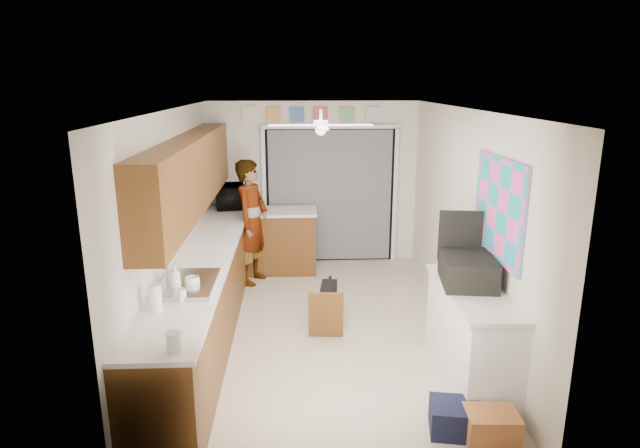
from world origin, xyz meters
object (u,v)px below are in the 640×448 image
object	(u,v)px
man	(252,222)
dog	(328,301)
soap_bottle	(175,277)
paper_towel_roll	(155,298)
suitcase	(468,270)
microwave	(230,196)
navy_crate	(455,418)
cardboard_box	(491,427)
cup	(192,282)

from	to	relation	value
man	dog	distance (m)	1.78
soap_bottle	paper_towel_roll	distance (m)	0.45
suitcase	man	distance (m)	3.42
soap_bottle	microwave	bearing A→B (deg)	88.18
man	dog	bearing A→B (deg)	-123.68
navy_crate	dog	xyz separation A→B (m)	(-0.91, 2.16, 0.13)
soap_bottle	navy_crate	bearing A→B (deg)	-19.79
cardboard_box	dog	distance (m)	2.57
cup	suitcase	bearing A→B (deg)	-0.21
cardboard_box	man	world-z (taller)	man
soap_bottle	cardboard_box	xyz separation A→B (m)	(2.63, -0.98, -0.94)
paper_towel_roll	cardboard_box	size ratio (longest dim) A/B	0.56
cup	paper_towel_roll	distance (m)	0.55
cardboard_box	suitcase	bearing A→B (deg)	86.13
cup	suitcase	distance (m)	2.57
cardboard_box	navy_crate	bearing A→B (deg)	152.99
soap_bottle	dog	bearing A→B (deg)	41.45
cup	paper_towel_roll	xyz separation A→B (m)	(-0.21, -0.51, 0.06)
suitcase	man	world-z (taller)	man
suitcase	microwave	bearing A→B (deg)	135.88
man	cardboard_box	bearing A→B (deg)	-129.49
dog	microwave	bearing A→B (deg)	131.34
paper_towel_roll	suitcase	size ratio (longest dim) A/B	0.37
paper_towel_roll	suitcase	bearing A→B (deg)	10.21
dog	cardboard_box	bearing A→B (deg)	-55.61
paper_towel_roll	cardboard_box	world-z (taller)	paper_towel_roll
soap_bottle	cup	xyz separation A→B (m)	(0.14, 0.06, -0.08)
man	cup	bearing A→B (deg)	-167.73
suitcase	dog	xyz separation A→B (m)	(-1.23, 1.25, -0.82)
soap_bottle	suitcase	world-z (taller)	suitcase
microwave	cardboard_box	distance (m)	5.11
soap_bottle	man	distance (m)	2.70
paper_towel_roll	suitcase	distance (m)	2.82
suitcase	dog	distance (m)	1.94
cup	suitcase	xyz separation A→B (m)	(2.56, -0.01, 0.08)
microwave	suitcase	world-z (taller)	microwave
cup	navy_crate	xyz separation A→B (m)	(2.24, -0.92, -0.87)
paper_towel_roll	navy_crate	distance (m)	2.65
dog	man	bearing A→B (deg)	133.98
navy_crate	soap_bottle	bearing A→B (deg)	160.21
paper_towel_roll	dog	world-z (taller)	paper_towel_roll
soap_bottle	cup	distance (m)	0.17
microwave	paper_towel_roll	size ratio (longest dim) A/B	2.68
suitcase	navy_crate	xyz separation A→B (m)	(-0.32, -0.91, -0.95)
cup	navy_crate	distance (m)	2.58
cardboard_box	dog	xyz separation A→B (m)	(-1.16, 2.29, 0.12)
soap_bottle	cup	world-z (taller)	soap_bottle
suitcase	cardboard_box	world-z (taller)	suitcase
cardboard_box	navy_crate	xyz separation A→B (m)	(-0.25, 0.13, -0.00)
cardboard_box	microwave	bearing A→B (deg)	120.26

